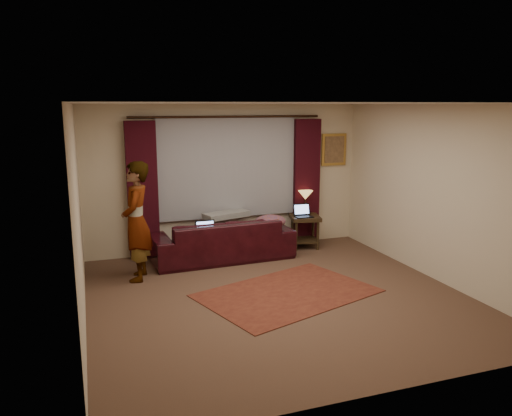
{
  "coord_description": "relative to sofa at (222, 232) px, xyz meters",
  "views": [
    {
      "loc": [
        -2.39,
        -6.01,
        2.58
      ],
      "look_at": [
        0.1,
        1.2,
        1.0
      ],
      "focal_mm": 35.0,
      "sensor_mm": 36.0,
      "label": 1
    }
  ],
  "objects": [
    {
      "name": "floor",
      "position": [
        0.26,
        -1.91,
        -0.48
      ],
      "size": [
        5.0,
        5.0,
        0.01
      ],
      "primitive_type": "cube",
      "color": "brown",
      "rests_on": "ground"
    },
    {
      "name": "ceiling",
      "position": [
        0.26,
        -1.91,
        2.12
      ],
      "size": [
        5.0,
        5.0,
        0.02
      ],
      "primitive_type": "cube",
      "color": "silver",
      "rests_on": "ground"
    },
    {
      "name": "wall_back",
      "position": [
        0.26,
        0.59,
        0.82
      ],
      "size": [
        5.0,
        0.02,
        2.6
      ],
      "primitive_type": "cube",
      "color": "beige",
      "rests_on": "ground"
    },
    {
      "name": "wall_front",
      "position": [
        0.26,
        -4.41,
        0.82
      ],
      "size": [
        5.0,
        0.02,
        2.6
      ],
      "primitive_type": "cube",
      "color": "beige",
      "rests_on": "ground"
    },
    {
      "name": "wall_left",
      "position": [
        -2.24,
        -1.91,
        0.82
      ],
      "size": [
        0.02,
        5.0,
        2.6
      ],
      "primitive_type": "cube",
      "color": "beige",
      "rests_on": "ground"
    },
    {
      "name": "wall_right",
      "position": [
        2.76,
        -1.91,
        0.82
      ],
      "size": [
        0.02,
        5.0,
        2.6
      ],
      "primitive_type": "cube",
      "color": "beige",
      "rests_on": "ground"
    },
    {
      "name": "sheer_curtain",
      "position": [
        0.26,
        0.53,
        1.02
      ],
      "size": [
        2.5,
        0.05,
        1.8
      ],
      "primitive_type": "cube",
      "color": "gray",
      "rests_on": "wall_back"
    },
    {
      "name": "drape_left",
      "position": [
        -1.24,
        0.48,
        0.7
      ],
      "size": [
        0.5,
        0.14,
        2.3
      ],
      "primitive_type": "cube",
      "color": "black",
      "rests_on": "floor"
    },
    {
      "name": "drape_right",
      "position": [
        1.76,
        0.48,
        0.7
      ],
      "size": [
        0.5,
        0.14,
        2.3
      ],
      "primitive_type": "cube",
      "color": "black",
      "rests_on": "floor"
    },
    {
      "name": "curtain_rod",
      "position": [
        0.26,
        0.48,
        1.9
      ],
      "size": [
        0.04,
        0.04,
        3.4
      ],
      "primitive_type": "cylinder",
      "color": "black",
      "rests_on": "wall_back"
    },
    {
      "name": "picture_frame",
      "position": [
        2.36,
        0.56,
        1.27
      ],
      "size": [
        0.5,
        0.04,
        0.6
      ],
      "primitive_type": "cube",
      "color": "#BD903E",
      "rests_on": "wall_back"
    },
    {
      "name": "sofa",
      "position": [
        0.0,
        0.0,
        0.0
      ],
      "size": [
        2.41,
        1.13,
        0.96
      ],
      "primitive_type": "imported",
      "rotation": [
        0.0,
        0.0,
        3.19
      ],
      "color": "black",
      "rests_on": "floor"
    },
    {
      "name": "throw_blanket",
      "position": [
        0.15,
        0.28,
        0.48
      ],
      "size": [
        0.87,
        0.55,
        0.1
      ],
      "primitive_type": "cube",
      "rotation": [
        0.0,
        0.0,
        0.3
      ],
      "color": "gray",
      "rests_on": "sofa"
    },
    {
      "name": "clothing_pile",
      "position": [
        0.84,
        -0.08,
        0.12
      ],
      "size": [
        0.57,
        0.45,
        0.24
      ],
      "primitive_type": "ellipsoid",
      "rotation": [
        0.0,
        0.0,
        0.03
      ],
      "color": "brown",
      "rests_on": "sofa"
    },
    {
      "name": "laptop_sofa",
      "position": [
        -0.32,
        -0.22,
        0.12
      ],
      "size": [
        0.33,
        0.35,
        0.24
      ],
      "primitive_type": null,
      "rotation": [
        0.0,
        0.0,
        0.0
      ],
      "color": "black",
      "rests_on": "sofa"
    },
    {
      "name": "area_rug",
      "position": [
        0.44,
        -1.85,
        -0.47
      ],
      "size": [
        2.7,
        2.21,
        0.01
      ],
      "primitive_type": "cube",
      "rotation": [
        0.0,
        0.0,
        0.32
      ],
      "color": "maroon",
      "rests_on": "floor"
    },
    {
      "name": "end_table",
      "position": [
        1.62,
        0.19,
        -0.18
      ],
      "size": [
        0.62,
        0.62,
        0.6
      ],
      "primitive_type": "cube",
      "rotation": [
        0.0,
        0.0,
        -0.22
      ],
      "color": "black",
      "rests_on": "floor"
    },
    {
      "name": "tiffany_lamp",
      "position": [
        1.68,
        0.32,
        0.34
      ],
      "size": [
        0.33,
        0.33,
        0.44
      ],
      "primitive_type": null,
      "rotation": [
        0.0,
        0.0,
        -0.21
      ],
      "color": "olive",
      "rests_on": "end_table"
    },
    {
      "name": "laptop_table",
      "position": [
        1.55,
        0.1,
        0.23
      ],
      "size": [
        0.32,
        0.35,
        0.23
      ],
      "primitive_type": null,
      "rotation": [
        0.0,
        0.0,
        -0.04
      ],
      "color": "black",
      "rests_on": "end_table"
    },
    {
      "name": "person",
      "position": [
        -1.46,
        -0.56,
        0.41
      ],
      "size": [
        0.63,
        0.63,
        1.78
      ],
      "primitive_type": "imported",
      "rotation": [
        0.0,
        0.0,
        -1.8
      ],
      "color": "gray",
      "rests_on": "floor"
    }
  ]
}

